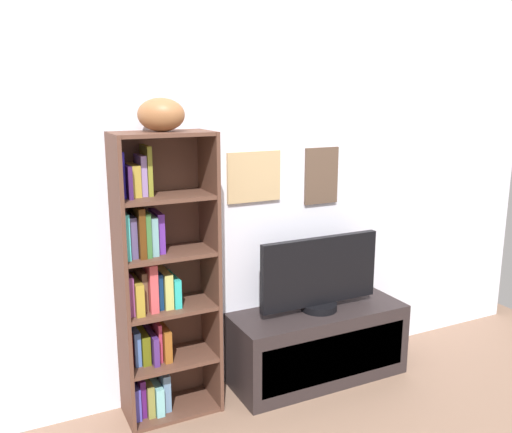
# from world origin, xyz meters

# --- Properties ---
(back_wall) EXTENTS (4.80, 0.08, 2.40)m
(back_wall) POSITION_xyz_m (0.00, 1.13, 1.20)
(back_wall) COLOR silver
(back_wall) RESTS_ON ground
(bookshelf) EXTENTS (0.51, 0.29, 1.55)m
(bookshelf) POSITION_xyz_m (-0.42, 0.98, 0.74)
(bookshelf) COLOR brown
(bookshelf) RESTS_ON ground
(football) EXTENTS (0.29, 0.27, 0.17)m
(football) POSITION_xyz_m (-0.37, 0.95, 1.64)
(football) COLOR #945E37
(football) RESTS_ON bookshelf
(tv_stand) EXTENTS (1.09, 0.41, 0.45)m
(tv_stand) POSITION_xyz_m (0.56, 0.89, 0.23)
(tv_stand) COLOR #292122
(tv_stand) RESTS_ON ground
(television) EXTENTS (0.78, 0.22, 0.46)m
(television) POSITION_xyz_m (0.56, 0.89, 0.68)
(television) COLOR black
(television) RESTS_ON tv_stand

